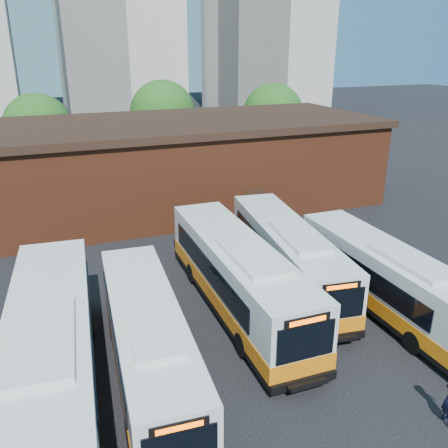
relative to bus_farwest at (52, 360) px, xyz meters
name	(u,v)px	position (x,y,z in m)	size (l,w,h in m)	color
ground	(330,341)	(10.68, -0.51, -1.62)	(220.00, 220.00, 0.00)	black
bus_farwest	(52,360)	(0.00, 0.00, 0.00)	(3.75, 13.25, 3.57)	silver
bus_west	(148,345)	(3.24, 0.01, -0.22)	(3.13, 11.45, 3.08)	silver
bus_midwest	(238,278)	(8.15, 3.29, -0.05)	(2.84, 12.71, 3.45)	silver
bus_mideast	(287,257)	(11.45, 4.75, -0.15)	(3.95, 12.05, 3.24)	silver
bus_east	(387,282)	(14.40, 0.74, -0.19)	(2.55, 11.63, 3.16)	silver
depot_building	(185,161)	(10.68, 19.49, 1.64)	(28.60, 12.60, 6.40)	brown
tree_west	(38,127)	(0.68, 31.49, 3.02)	(6.00, 6.00, 7.65)	#382314
tree_mid	(163,113)	(12.68, 33.49, 3.46)	(6.56, 6.56, 8.36)	#382314
tree_east	(273,114)	(23.68, 30.49, 3.21)	(6.24, 6.24, 7.96)	#382314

